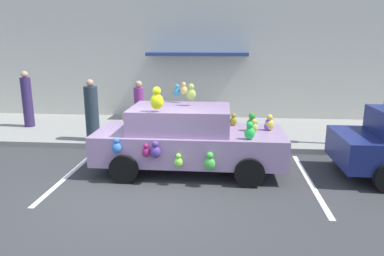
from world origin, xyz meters
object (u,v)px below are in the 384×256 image
Objects in this scene: plush_covered_car at (188,138)px; teddy_bear_on_sidewalk at (127,126)px; pedestrian_by_lamp at (92,113)px; pedestrian_walking_past at (140,111)px; pedestrian_near_shopfront at (27,101)px.

plush_covered_car is 6.10× the size of teddy_bear_on_sidewalk.
pedestrian_by_lamp is (-3.01, 1.93, 0.18)m from plush_covered_car.
pedestrian_walking_past is (-1.69, 2.35, 0.16)m from plush_covered_car.
pedestrian_by_lamp is (-1.32, -0.42, 0.02)m from pedestrian_walking_past.
pedestrian_walking_past is at bearing -9.79° from teddy_bear_on_sidewalk.
plush_covered_car is at bearing -54.34° from pedestrian_walking_past.
plush_covered_car reaches higher than pedestrian_near_shopfront.
teddy_bear_on_sidewalk is 0.40× the size of pedestrian_by_lamp.
pedestrian_near_shopfront reaches higher than pedestrian_by_lamp.
pedestrian_near_shopfront is (-5.80, 3.43, 0.23)m from plush_covered_car.
pedestrian_near_shopfront is (-3.67, 1.00, 0.55)m from teddy_bear_on_sidewalk.
pedestrian_walking_past is (0.43, -0.07, 0.48)m from teddy_bear_on_sidewalk.
teddy_bear_on_sidewalk is at bearing -15.24° from pedestrian_near_shopfront.
pedestrian_near_shopfront is at bearing 151.73° from pedestrian_by_lamp.
pedestrian_walking_past is at bearing 125.66° from plush_covered_car.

